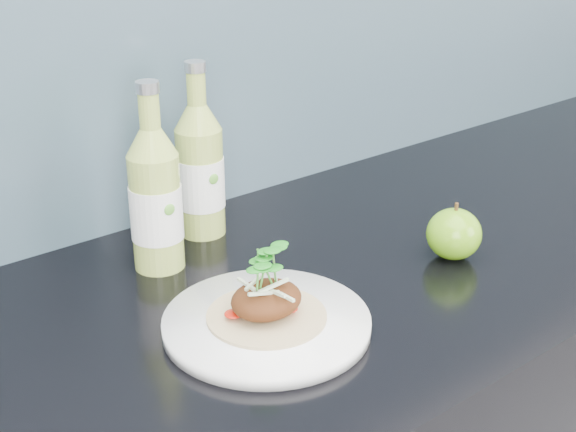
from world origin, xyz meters
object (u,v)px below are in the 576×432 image
Objects in this scene: dinner_plate at (267,323)px; cider_bottle_left at (156,200)px; cider_bottle_right at (200,171)px; green_apple at (454,234)px.

dinner_plate is 0.23m from cider_bottle_left.
cider_bottle_right is (0.10, 0.05, 0.00)m from cider_bottle_left.
cider_bottle_right is at bearing 127.93° from green_apple.
dinner_plate is at bearing 177.65° from green_apple.
green_apple reaches higher than dinner_plate.
cider_bottle_right is (0.09, 0.27, 0.09)m from dinner_plate.
cider_bottle_left is 1.00× the size of cider_bottle_right.
green_apple is 0.32× the size of cider_bottle_right.
green_apple is at bearing -2.35° from dinner_plate.
cider_bottle_right reaches higher than dinner_plate.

